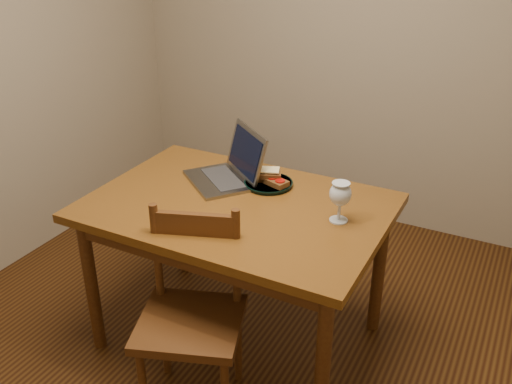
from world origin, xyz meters
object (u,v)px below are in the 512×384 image
at_px(laptop, 231,167).
at_px(plate, 268,184).
at_px(table, 237,220).
at_px(milk_glass, 340,202).
at_px(chair, 191,309).

bearing_deg(laptop, plate, 44.96).
relative_size(table, plate, 5.68).
bearing_deg(plate, table, -100.51).
xyz_separation_m(table, milk_glass, (0.45, 0.06, 0.17)).
xyz_separation_m(chair, milk_glass, (0.42, 0.49, 0.36)).
distance_m(chair, plate, 0.72).
bearing_deg(milk_glass, chair, -130.72).
relative_size(table, chair, 2.52).
relative_size(plate, milk_glass, 1.29).
xyz_separation_m(chair, plate, (0.02, 0.66, 0.28)).
relative_size(chair, plate, 2.25).
relative_size(chair, laptop, 1.14).
bearing_deg(chair, table, 73.64).
height_order(table, milk_glass, milk_glass).
bearing_deg(milk_glass, table, -172.54).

